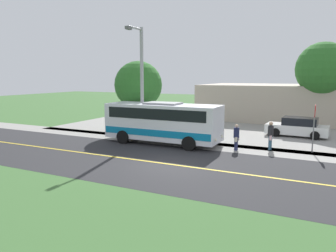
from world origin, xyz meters
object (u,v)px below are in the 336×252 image
at_px(pedestrian_with_bags, 271,135).
at_px(stop_sign, 314,120).
at_px(pedestrian_waiting, 236,136).
at_px(street_light_pole, 141,79).
at_px(tree_lot_edge, 323,69).
at_px(shuttle_bus_front, 163,121).
at_px(commercial_building, 310,103).
at_px(parked_car_near, 298,127).
at_px(tree_curbside, 138,85).

bearing_deg(pedestrian_with_bags, stop_sign, 98.59).
height_order(pedestrian_with_bags, pedestrian_waiting, pedestrian_with_bags).
xyz_separation_m(street_light_pole, tree_lot_edge, (-12.53, 11.23, 0.82)).
height_order(shuttle_bus_front, pedestrian_waiting, shuttle_bus_front).
relative_size(street_light_pole, commercial_building, 0.37).
xyz_separation_m(parked_car_near, commercial_building, (-10.09, 0.30, 1.12)).
bearing_deg(pedestrian_waiting, shuttle_bus_front, -87.85).
distance_m(pedestrian_with_bags, parked_car_near, 5.69).
relative_size(pedestrian_waiting, commercial_building, 0.08).
xyz_separation_m(pedestrian_with_bags, tree_lot_edge, (-11.66, 2.52, 4.19)).
bearing_deg(tree_lot_edge, pedestrian_waiting, -19.05).
bearing_deg(commercial_building, shuttle_bus_front, -26.11).
bearing_deg(pedestrian_waiting, parked_car_near, 155.55).
distance_m(stop_sign, tree_lot_edge, 11.74).
distance_m(pedestrian_waiting, street_light_pole, 7.67).
bearing_deg(tree_lot_edge, commercial_building, -164.93).
xyz_separation_m(stop_sign, parked_car_near, (-5.21, -1.25, -1.28)).
distance_m(tree_curbside, commercial_building, 18.49).
xyz_separation_m(pedestrian_waiting, tree_curbside, (-2.69, -8.61, 2.94)).
bearing_deg(stop_sign, street_light_pole, -83.70).
bearing_deg(parked_car_near, stop_sign, 13.53).
bearing_deg(pedestrian_with_bags, commercial_building, 174.75).
height_order(pedestrian_waiting, stop_sign, stop_sign).
height_order(shuttle_bus_front, street_light_pole, street_light_pole).
height_order(street_light_pole, tree_lot_edge, street_light_pole).
relative_size(pedestrian_waiting, street_light_pole, 0.21).
relative_size(shuttle_bus_front, tree_curbside, 1.38).
bearing_deg(shuttle_bus_front, parked_car_near, 130.42).
bearing_deg(parked_car_near, street_light_pole, -56.82).
xyz_separation_m(tree_curbside, commercial_building, (-14.00, 11.92, -2.00)).
distance_m(street_light_pole, parked_car_near, 12.31).
bearing_deg(shuttle_bus_front, pedestrian_with_bags, 100.08).
bearing_deg(street_light_pole, tree_curbside, -145.04).
bearing_deg(parked_car_near, tree_lot_edge, 167.23).
height_order(pedestrian_with_bags, tree_curbside, tree_curbside).
distance_m(pedestrian_waiting, tree_lot_edge, 14.09).
xyz_separation_m(pedestrian_with_bags, parked_car_near, (-5.57, 1.14, -0.26)).
relative_size(stop_sign, street_light_pole, 0.37).
height_order(pedestrian_waiting, tree_curbside, tree_curbside).
xyz_separation_m(shuttle_bus_front, street_light_pole, (-0.35, -1.88, 2.77)).
relative_size(pedestrian_with_bags, stop_sign, 0.61).
relative_size(stop_sign, tree_lot_edge, 0.38).
bearing_deg(tree_curbside, parked_car_near, 108.62).
bearing_deg(tree_curbside, stop_sign, 84.23).
bearing_deg(street_light_pole, tree_lot_edge, 138.13).
bearing_deg(tree_lot_edge, tree_curbside, -52.42).
distance_m(shuttle_bus_front, tree_curbside, 5.17).
relative_size(pedestrian_waiting, tree_curbside, 0.28).
xyz_separation_m(pedestrian_waiting, stop_sign, (-1.39, 4.26, 1.10)).
relative_size(shuttle_bus_front, street_light_pole, 1.01).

